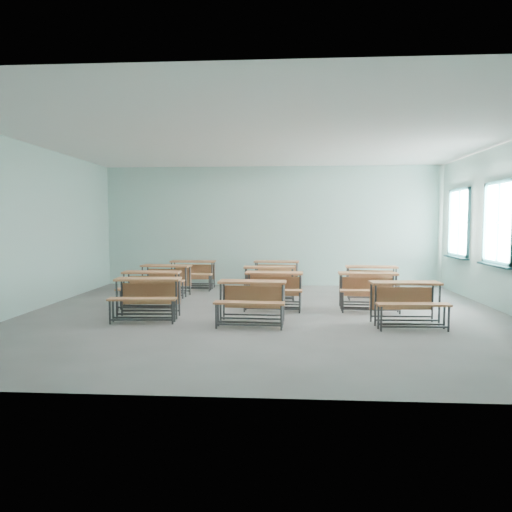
# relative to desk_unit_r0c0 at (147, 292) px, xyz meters

# --- Properties ---
(room) EXTENTS (9.04, 8.04, 3.24)m
(room) POSITION_rel_desk_unit_r0c0_xyz_m (2.15, 0.51, 1.12)
(room) COLOR gray
(room) RESTS_ON ground
(desk_unit_r0c0) EXTENTS (1.19, 0.84, 0.71)m
(desk_unit_r0c0) POSITION_rel_desk_unit_r0c0_xyz_m (0.00, 0.00, 0.00)
(desk_unit_r0c0) COLOR #AF693F
(desk_unit_r0c0) RESTS_ON ground
(desk_unit_r0c1) EXTENTS (1.18, 0.82, 0.71)m
(desk_unit_r0c1) POSITION_rel_desk_unit_r0c0_xyz_m (1.87, -0.26, 0.00)
(desk_unit_r0c1) COLOR #AF693F
(desk_unit_r0c1) RESTS_ON ground
(desk_unit_r0c2) EXTENTS (1.18, 0.82, 0.71)m
(desk_unit_r0c2) POSITION_rel_desk_unit_r0c0_xyz_m (4.44, -0.23, 0.00)
(desk_unit_r0c2) COLOR #AF693F
(desk_unit_r0c2) RESTS_ON ground
(desk_unit_r1c0) EXTENTS (1.16, 0.79, 0.71)m
(desk_unit_r1c0) POSITION_rel_desk_unit_r0c0_xyz_m (-0.26, 1.09, 0.00)
(desk_unit_r1c0) COLOR #AF693F
(desk_unit_r1c0) RESTS_ON ground
(desk_unit_r1c1) EXTENTS (1.18, 0.83, 0.71)m
(desk_unit_r1c1) POSITION_rel_desk_unit_r0c0_xyz_m (2.21, 1.12, 0.00)
(desk_unit_r1c1) COLOR #AF693F
(desk_unit_r1c1) RESTS_ON ground
(desk_unit_r1c2) EXTENTS (1.18, 0.82, 0.71)m
(desk_unit_r1c2) POSITION_rel_desk_unit_r0c0_xyz_m (4.06, 1.15, 0.00)
(desk_unit_r1c2) COLOR #AF693F
(desk_unit_r1c2) RESTS_ON ground
(desk_unit_r2c0) EXTENTS (1.22, 0.89, 0.71)m
(desk_unit_r2c0) POSITION_rel_desk_unit_r0c0_xyz_m (-0.34, 2.46, 0.00)
(desk_unit_r2c0) COLOR #AF693F
(desk_unit_r2c0) RESTS_ON ground
(desk_unit_r2c1) EXTENTS (1.16, 0.80, 0.71)m
(desk_unit_r2c1) POSITION_rel_desk_unit_r0c0_xyz_m (2.08, 2.29, 0.00)
(desk_unit_r2c1) COLOR #AF693F
(desk_unit_r2c1) RESTS_ON ground
(desk_unit_r2c2) EXTENTS (1.18, 0.83, 0.71)m
(desk_unit_r2c2) POSITION_rel_desk_unit_r0c0_xyz_m (4.38, 2.52, 0.00)
(desk_unit_r2c2) COLOR #AF693F
(desk_unit_r2c2) RESTS_ON ground
(desk_unit_r3c0) EXTENTS (1.16, 0.79, 0.71)m
(desk_unit_r3c0) POSITION_rel_desk_unit_r0c0_xyz_m (0.05, 3.68, 0.00)
(desk_unit_r3c0) COLOR #AF693F
(desk_unit_r3c0) RESTS_ON ground
(desk_unit_r3c1) EXTENTS (1.19, 0.84, 0.71)m
(desk_unit_r3c1) POSITION_rel_desk_unit_r0c0_xyz_m (2.21, 3.77, 0.00)
(desk_unit_r3c1) COLOR #AF693F
(desk_unit_r3c1) RESTS_ON ground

